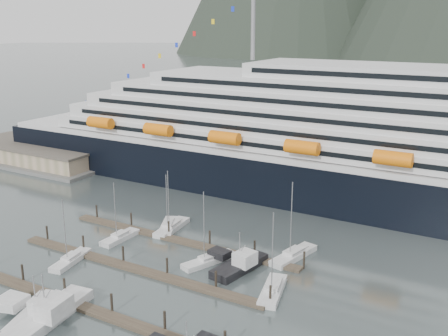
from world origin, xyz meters
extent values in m
plane|color=#414B4C|center=(0.00, 0.00, 0.00)|extent=(1600.00, 1600.00, 0.00)
cube|color=black|center=(25.00, 55.00, 4.00)|extent=(210.00, 28.00, 12.00)
cube|color=silver|center=(25.00, 55.00, 10.50)|extent=(205.80, 27.44, 1.50)
cube|color=silver|center=(30.00, 55.00, 13.10)|extent=(185.00, 26.00, 3.20)
cube|color=black|center=(30.00, 41.95, 13.26)|extent=(175.75, 0.20, 1.00)
cube|color=silver|center=(32.00, 55.00, 16.30)|extent=(180.00, 25.00, 3.20)
cube|color=black|center=(32.00, 42.45, 16.46)|extent=(171.00, 0.20, 1.00)
cube|color=silver|center=(34.00, 55.00, 19.50)|extent=(172.00, 24.00, 3.20)
cube|color=black|center=(34.00, 42.95, 19.66)|extent=(163.40, 0.20, 1.00)
cylinder|color=gray|center=(-10.00, 55.00, 38.30)|extent=(1.00, 1.00, 16.00)
cylinder|color=orange|center=(-45.00, 40.00, 14.50)|extent=(7.00, 2.80, 2.80)
cylinder|color=orange|center=(-27.00, 40.00, 14.50)|extent=(7.00, 2.80, 2.80)
cylinder|color=orange|center=(-9.00, 40.00, 14.50)|extent=(7.00, 2.80, 2.80)
cylinder|color=orange|center=(9.00, 40.00, 14.50)|extent=(7.00, 2.80, 2.80)
cylinder|color=orange|center=(27.00, 40.00, 14.50)|extent=(7.00, 2.80, 2.80)
cube|color=#595956|center=(-72.00, 42.00, 0.30)|extent=(46.00, 20.00, 1.20)
cube|color=#988B67|center=(-72.00, 42.00, 2.50)|extent=(42.00, 16.00, 5.00)
cube|color=#595147|center=(-72.00, 42.00, 5.20)|extent=(43.00, 17.00, 0.60)
cube|color=#42352A|center=(-5.00, -10.00, 0.25)|extent=(48.00, 2.00, 0.50)
cylinder|color=black|center=(-17.00, -8.90, 1.40)|extent=(0.36, 0.36, 3.20)
cylinder|color=black|center=(-8.00, -8.90, 1.40)|extent=(0.36, 0.36, 3.20)
cylinder|color=black|center=(1.00, -8.90, 1.40)|extent=(0.36, 0.36, 3.20)
cylinder|color=black|center=(10.00, -8.90, 1.40)|extent=(0.36, 0.36, 3.20)
cube|color=#42352A|center=(-5.00, 3.00, 0.25)|extent=(48.00, 2.00, 0.50)
cylinder|color=black|center=(-26.00, 4.10, 1.40)|extent=(0.36, 0.36, 3.20)
cylinder|color=black|center=(-17.00, 4.10, 1.40)|extent=(0.36, 0.36, 3.20)
cylinder|color=black|center=(-8.00, 4.10, 1.40)|extent=(0.36, 0.36, 3.20)
cylinder|color=black|center=(1.00, 4.10, 1.40)|extent=(0.36, 0.36, 3.20)
cylinder|color=black|center=(10.00, 4.10, 1.40)|extent=(0.36, 0.36, 3.20)
cylinder|color=black|center=(19.00, 4.10, 1.40)|extent=(0.36, 0.36, 3.20)
cube|color=#42352A|center=(-5.00, 16.00, 0.25)|extent=(48.00, 2.00, 0.50)
cylinder|color=black|center=(-26.00, 17.10, 1.40)|extent=(0.36, 0.36, 3.20)
cylinder|color=black|center=(-17.00, 17.10, 1.40)|extent=(0.36, 0.36, 3.20)
cylinder|color=black|center=(-8.00, 17.10, 1.40)|extent=(0.36, 0.36, 3.20)
cylinder|color=black|center=(1.00, 17.10, 1.40)|extent=(0.36, 0.36, 3.20)
cylinder|color=black|center=(10.00, 17.10, 1.40)|extent=(0.36, 0.36, 3.20)
cylinder|color=black|center=(19.00, 17.10, 1.40)|extent=(0.36, 0.36, 3.20)
cube|color=silver|center=(-14.90, 11.23, 0.25)|extent=(2.68, 8.46, 1.30)
cube|color=silver|center=(-14.90, 11.23, 1.07)|extent=(1.95, 2.99, 0.75)
cylinder|color=gray|center=(-14.92, 10.39, 6.07)|extent=(0.15, 0.15, 10.46)
cube|color=silver|center=(-15.80, -0.16, 0.25)|extent=(3.91, 9.24, 1.25)
cube|color=silver|center=(-15.80, -0.16, 1.03)|extent=(2.33, 3.41, 0.72)
cylinder|color=gray|center=(-15.64, -1.05, 6.14)|extent=(0.14, 0.14, 10.66)
cube|color=silver|center=(4.47, 11.20, 0.25)|extent=(5.97, 10.19, 1.28)
cube|color=silver|center=(4.47, 11.20, 1.05)|extent=(3.01, 3.94, 0.73)
cylinder|color=gray|center=(4.09, 10.27, 6.80)|extent=(0.15, 0.15, 11.96)
cube|color=silver|center=(-9.39, 20.00, 0.25)|extent=(3.67, 10.34, 1.42)
cube|color=silver|center=(-9.39, 20.00, 1.16)|extent=(2.38, 3.73, 0.81)
cylinder|color=gray|center=(-9.29, 18.99, 6.54)|extent=(0.16, 0.16, 11.26)
cube|color=silver|center=(-10.21, 20.00, 0.25)|extent=(6.37, 9.45, 1.43)
cube|color=silver|center=(-10.21, 20.00, 1.18)|extent=(3.23, 3.79, 0.82)
cylinder|color=gray|center=(-9.81, 19.17, 6.11)|extent=(0.16, 0.16, 10.37)
cube|color=silver|center=(15.99, 20.00, 0.25)|extent=(4.85, 11.07, 1.43)
cube|color=silver|center=(15.99, 20.00, 1.18)|extent=(2.79, 4.11, 0.82)
cylinder|color=gray|center=(15.77, 18.95, 7.39)|extent=(0.16, 0.16, 12.93)
cube|color=silver|center=(18.00, 7.14, 0.25)|extent=(4.87, 9.89, 1.48)
cube|color=silver|center=(18.00, 7.14, 1.22)|extent=(2.83, 3.73, 0.85)
cylinder|color=gray|center=(18.22, 6.21, 7.05)|extent=(0.17, 0.17, 12.20)
cube|color=silver|center=(-6.98, -15.00, 0.35)|extent=(6.68, 11.42, 1.97)
cube|color=silver|center=(-10.91, -16.25, 1.58)|extent=(3.92, 3.29, 1.18)
cube|color=silver|center=(-5.94, -14.67, 2.27)|extent=(3.62, 3.94, 2.17)
cube|color=black|center=(-5.94, -14.67, 3.06)|extent=(3.37, 3.67, 0.49)
cylinder|color=gray|center=(-6.98, -15.00, 3.95)|extent=(0.16, 0.16, 4.93)
cube|color=silver|center=(-5.19, -15.00, 0.35)|extent=(5.77, 15.78, 2.20)
cube|color=silver|center=(-11.01, -15.70, 1.76)|extent=(4.12, 3.81, 1.32)
cube|color=silver|center=(-3.66, -14.82, 2.53)|extent=(3.61, 4.96, 2.42)
cube|color=black|center=(-3.66, -14.82, 3.41)|extent=(3.36, 4.63, 0.55)
cylinder|color=gray|center=(-5.19, -15.00, 4.41)|extent=(0.18, 0.18, 5.51)
cube|color=black|center=(10.04, 11.52, 0.35)|extent=(5.53, 11.58, 2.02)
cube|color=black|center=(5.88, 12.26, 1.62)|extent=(3.81, 3.01, 1.21)
cube|color=silver|center=(11.14, 11.32, 2.32)|extent=(3.37, 3.78, 2.22)
cube|color=black|center=(11.14, 11.32, 3.13)|extent=(3.13, 3.52, 0.51)
cylinder|color=gray|center=(10.04, 11.52, 4.04)|extent=(0.16, 0.16, 5.05)
camera|label=1|loc=(46.49, -57.09, 39.00)|focal=42.00mm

